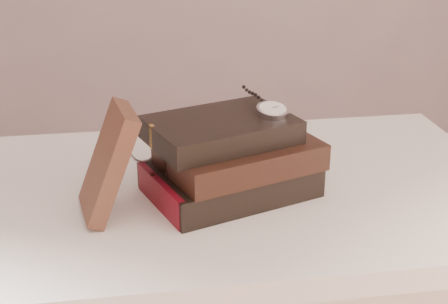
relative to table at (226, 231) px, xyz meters
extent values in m
cube|color=white|center=(0.00, 0.00, 0.07)|extent=(1.00, 0.60, 0.04)
cube|color=white|center=(0.00, 0.00, 0.01)|extent=(0.88, 0.49, 0.08)
cylinder|color=white|center=(0.45, 0.25, -0.30)|extent=(0.05, 0.05, 0.71)
cube|color=black|center=(0.00, -0.03, 0.12)|extent=(0.31, 0.26, 0.05)
cube|color=beige|center=(0.00, -0.03, 0.12)|extent=(0.30, 0.24, 0.04)
cube|color=gold|center=(-0.13, -0.04, 0.12)|extent=(0.01, 0.01, 0.05)
cube|color=maroon|center=(-0.12, -0.07, 0.12)|extent=(0.07, 0.16, 0.05)
cube|color=black|center=(0.02, -0.03, 0.16)|extent=(0.29, 0.24, 0.04)
cube|color=beige|center=(0.02, -0.03, 0.16)|extent=(0.28, 0.23, 0.03)
cube|color=gold|center=(-0.11, -0.05, 0.16)|extent=(0.01, 0.01, 0.04)
cube|color=black|center=(-0.01, -0.02, 0.20)|extent=(0.27, 0.23, 0.04)
cube|color=beige|center=(-0.01, -0.02, 0.20)|extent=(0.26, 0.21, 0.03)
cube|color=gold|center=(-0.13, -0.04, 0.20)|extent=(0.01, 0.01, 0.04)
cube|color=#3C2017|center=(-0.20, -0.07, 0.18)|extent=(0.11, 0.13, 0.18)
cylinder|color=silver|center=(0.07, -0.02, 0.23)|extent=(0.07, 0.07, 0.02)
cylinder|color=white|center=(0.07, -0.02, 0.24)|extent=(0.06, 0.06, 0.01)
torus|color=silver|center=(0.07, -0.02, 0.24)|extent=(0.07, 0.07, 0.01)
cylinder|color=silver|center=(0.06, 0.01, 0.23)|extent=(0.01, 0.01, 0.01)
cube|color=black|center=(0.07, -0.01, 0.24)|extent=(0.01, 0.01, 0.00)
cube|color=black|center=(0.08, -0.02, 0.24)|extent=(0.01, 0.00, 0.00)
sphere|color=black|center=(0.06, 0.02, 0.24)|extent=(0.01, 0.01, 0.01)
sphere|color=black|center=(0.06, 0.03, 0.24)|extent=(0.01, 0.01, 0.01)
sphere|color=black|center=(0.06, 0.05, 0.24)|extent=(0.01, 0.01, 0.01)
sphere|color=black|center=(0.06, 0.06, 0.24)|extent=(0.01, 0.01, 0.01)
sphere|color=black|center=(0.05, 0.07, 0.24)|extent=(0.01, 0.01, 0.01)
sphere|color=black|center=(0.05, 0.09, 0.24)|extent=(0.01, 0.01, 0.01)
sphere|color=black|center=(0.05, 0.10, 0.24)|extent=(0.01, 0.01, 0.01)
torus|color=silver|center=(-0.14, 0.01, 0.17)|extent=(0.06, 0.03, 0.05)
torus|color=silver|center=(-0.09, 0.03, 0.17)|extent=(0.06, 0.03, 0.05)
cylinder|color=silver|center=(-0.11, 0.02, 0.17)|extent=(0.02, 0.01, 0.00)
cylinder|color=silver|center=(-0.18, 0.06, 0.16)|extent=(0.04, 0.11, 0.03)
cylinder|color=silver|center=(-0.08, 0.09, 0.16)|extent=(0.04, 0.11, 0.03)
camera|label=1|loc=(-0.16, -0.99, 0.58)|focal=51.26mm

